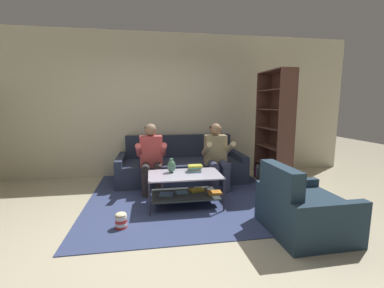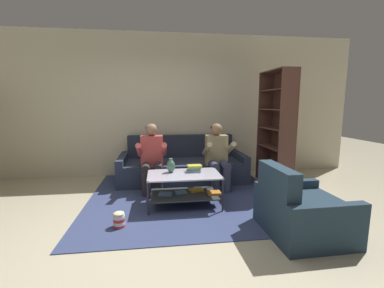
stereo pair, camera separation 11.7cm
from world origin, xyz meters
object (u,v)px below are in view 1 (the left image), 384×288
(person_seated_left, at_px, (151,155))
(couch, at_px, (181,166))
(coffee_table, at_px, (186,185))
(popcorn_tub, at_px, (121,221))
(vase, at_px, (171,166))
(book_stack, at_px, (195,168))
(person_seated_right, at_px, (217,154))
(bookshelf, at_px, (275,140))
(armchair, at_px, (302,211))

(person_seated_left, bearing_deg, couch, 45.16)
(coffee_table, bearing_deg, popcorn_tub, -145.68)
(coffee_table, height_order, vase, vase)
(vase, relative_size, book_stack, 0.87)
(couch, height_order, person_seated_right, person_seated_right)
(couch, bearing_deg, book_stack, -86.88)
(bookshelf, bearing_deg, book_stack, -155.32)
(person_seated_right, xyz_separation_m, vase, (-0.86, -0.62, -0.04))
(couch, bearing_deg, person_seated_right, -45.21)
(bookshelf, height_order, popcorn_tub, bookshelf)
(bookshelf, height_order, armchair, bookshelf)
(coffee_table, relative_size, armchair, 1.14)
(couch, bearing_deg, coffee_table, -93.85)
(bookshelf, bearing_deg, person_seated_right, -173.41)
(coffee_table, bearing_deg, person_seated_left, 123.53)
(person_seated_left, relative_size, book_stack, 4.75)
(bookshelf, relative_size, armchair, 2.23)
(armchair, distance_m, popcorn_tub, 2.14)
(armchair, bearing_deg, coffee_table, 140.07)
(person_seated_right, height_order, armchair, person_seated_right)
(coffee_table, distance_m, bookshelf, 2.07)
(couch, xyz_separation_m, coffee_table, (-0.09, -1.31, 0.04))
(bookshelf, xyz_separation_m, armchair, (-0.58, -1.89, -0.56))
(vase, height_order, bookshelf, bookshelf)
(armchair, height_order, popcorn_tub, armchair)
(couch, distance_m, book_stack, 1.23)
(person_seated_right, distance_m, book_stack, 0.81)
(coffee_table, relative_size, popcorn_tub, 5.27)
(vase, distance_m, bookshelf, 2.15)
(vase, relative_size, armchair, 0.23)
(couch, relative_size, armchair, 2.58)
(couch, distance_m, person_seated_right, 0.88)
(couch, bearing_deg, armchair, -64.02)
(couch, relative_size, bookshelf, 1.16)
(person_seated_right, distance_m, coffee_table, 1.03)
(person_seated_left, relative_size, coffee_table, 1.09)
(person_seated_right, distance_m, vase, 1.06)
(couch, relative_size, book_stack, 9.91)
(coffee_table, relative_size, bookshelf, 0.51)
(armchair, bearing_deg, person_seated_left, 134.22)
(vase, bearing_deg, coffee_table, -29.57)
(bookshelf, distance_m, popcorn_tub, 3.13)
(book_stack, xyz_separation_m, bookshelf, (1.65, 0.76, 0.30))
(coffee_table, relative_size, book_stack, 4.37)
(person_seated_left, bearing_deg, popcorn_tub, -106.05)
(person_seated_left, xyz_separation_m, bookshelf, (2.29, 0.13, 0.20))
(vase, bearing_deg, person_seated_right, 35.92)
(book_stack, height_order, armchair, armchair)
(coffee_table, distance_m, armchair, 1.60)
(bookshelf, bearing_deg, couch, 165.52)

